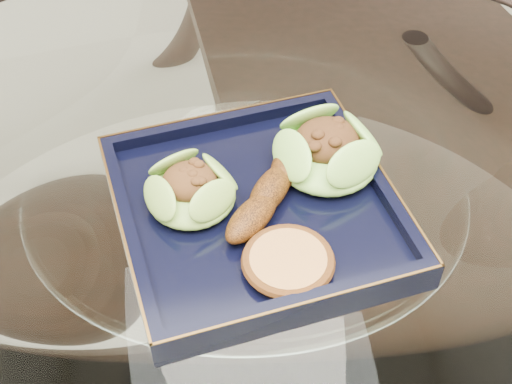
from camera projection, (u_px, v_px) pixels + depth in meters
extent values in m
cylinder|color=white|center=(246.00, 220.00, 0.73)|extent=(1.10, 1.10, 0.01)
torus|color=black|center=(246.00, 220.00, 0.73)|extent=(1.13, 1.13, 0.02)
cylinder|color=black|center=(379.00, 225.00, 1.23)|extent=(0.04, 0.04, 0.75)
cylinder|color=black|center=(50.00, 273.00, 1.16)|extent=(0.04, 0.04, 0.75)
cube|color=black|center=(332.00, 143.00, 1.26)|extent=(0.43, 0.43, 0.04)
cylinder|color=black|center=(260.00, 317.00, 1.29)|extent=(0.03, 0.03, 0.43)
cylinder|color=black|center=(438.00, 280.00, 1.35)|extent=(0.03, 0.03, 0.43)
cylinder|color=black|center=(221.00, 185.00, 1.52)|extent=(0.03, 0.03, 0.43)
cylinder|color=black|center=(374.00, 158.00, 1.58)|extent=(0.03, 0.03, 0.43)
cube|color=black|center=(256.00, 213.00, 0.72)|extent=(0.30, 0.30, 0.02)
ellipsoid|color=#578D29|center=(191.00, 192.00, 0.70)|extent=(0.09, 0.09, 0.03)
ellipsoid|color=#53932A|center=(327.00, 153.00, 0.74)|extent=(0.12, 0.12, 0.04)
ellipsoid|color=#5F2E0A|center=(270.00, 190.00, 0.71)|extent=(0.12, 0.14, 0.03)
cylinder|color=#C88A42|center=(288.00, 263.00, 0.65)|extent=(0.10, 0.10, 0.01)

